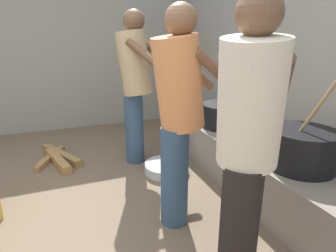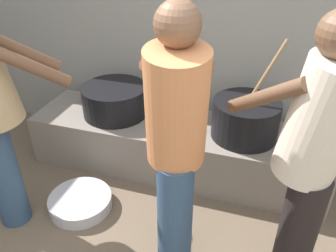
{
  "view_description": "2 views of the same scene",
  "coord_description": "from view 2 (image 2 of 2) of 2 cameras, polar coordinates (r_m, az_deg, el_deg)",
  "views": [
    {
      "loc": [
        1.69,
        0.2,
        1.33
      ],
      "look_at": [
        -0.2,
        0.92,
        0.69
      ],
      "focal_mm": 29.8,
      "sensor_mm": 36.0,
      "label": 1
    },
    {
      "loc": [
        0.41,
        -0.45,
        1.81
      ],
      "look_at": [
        -0.12,
        1.23,
        0.74
      ],
      "focal_mm": 36.71,
      "sensor_mm": 36.0,
      "label": 2
    }
  ],
  "objects": [
    {
      "name": "block_enclosure_rear",
      "position": [
        2.9,
        8.99,
        14.39
      ],
      "size": [
        5.68,
        0.2,
        1.98
      ],
      "primitive_type": "cube",
      "color": "gray",
      "rests_on": "ground_plane"
    },
    {
      "name": "cook_in_orange_shirt",
      "position": [
        1.7,
        1.34,
        -2.06
      ],
      "size": [
        0.49,
        0.71,
        1.54
      ],
      "color": "navy",
      "rests_on": "ground_plane"
    },
    {
      "name": "cooking_pot_main",
      "position": [
        2.55,
        12.74,
        1.16
      ],
      "size": [
        0.48,
        0.48,
        0.74
      ],
      "color": "black",
      "rests_on": "hearth_ledge"
    },
    {
      "name": "metal_mixing_bowl",
      "position": [
        2.63,
        -14.33,
        -12.13
      ],
      "size": [
        0.45,
        0.45,
        0.09
      ],
      "primitive_type": "cylinder",
      "color": "#B7B7BC",
      "rests_on": "ground_plane"
    },
    {
      "name": "cooking_pot_secondary",
      "position": [
        2.83,
        -8.81,
        4.26
      ],
      "size": [
        0.53,
        0.53,
        0.24
      ],
      "color": "black",
      "rests_on": "hearth_ledge"
    },
    {
      "name": "cook_in_cream_shirt",
      "position": [
        1.75,
        22.89,
        -4.11
      ],
      "size": [
        0.69,
        0.66,
        1.53
      ],
      "color": "black",
      "rests_on": "ground_plane"
    },
    {
      "name": "hearth_ledge",
      "position": [
        2.82,
        1.28,
        -3.37
      ],
      "size": [
        2.33,
        0.6,
        0.42
      ],
      "primitive_type": "cube",
      "color": "slate",
      "rests_on": "ground_plane"
    }
  ]
}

